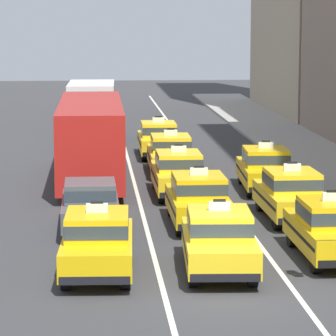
{
  "coord_description": "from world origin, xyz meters",
  "views": [
    {
      "loc": [
        -3.34,
        -23.31,
        6.71
      ],
      "look_at": [
        -0.6,
        11.88,
        1.3
      ],
      "focal_mm": 107.36,
      "sensor_mm": 36.0,
      "label": 1
    }
  ],
  "objects": [
    {
      "name": "ground_plane",
      "position": [
        0.0,
        0.0,
        0.0
      ],
      "size": [
        160.0,
        160.0,
        0.0
      ],
      "primitive_type": "plane",
      "color": "#353538"
    },
    {
      "name": "lane_stripe_left_center",
      "position": [
        -1.6,
        20.0,
        0.0
      ],
      "size": [
        0.14,
        80.0,
        0.01
      ],
      "primitive_type": "cube",
      "color": "silver",
      "rests_on": "ground"
    },
    {
      "name": "lane_stripe_center_right",
      "position": [
        1.6,
        20.0,
        0.0
      ],
      "size": [
        0.14,
        80.0,
        0.01
      ],
      "primitive_type": "cube",
      "color": "silver",
      "rests_on": "ground"
    },
    {
      "name": "taxi_left_nearest",
      "position": [
        -3.19,
        2.22,
        0.88
      ],
      "size": [
        1.99,
        4.63,
        1.96
      ],
      "color": "black",
      "rests_on": "ground"
    },
    {
      "name": "sedan_left_second",
      "position": [
        -3.37,
        7.55,
        0.85
      ],
      "size": [
        1.79,
        4.31,
        1.58
      ],
      "color": "black",
      "rests_on": "ground"
    },
    {
      "name": "bus_left_third",
      "position": [
        -3.32,
        17.13,
        1.82
      ],
      "size": [
        2.6,
        11.22,
        3.22
      ],
      "color": "black",
      "rests_on": "ground"
    },
    {
      "name": "box_truck_left_fourth",
      "position": [
        -3.25,
        28.67,
        1.78
      ],
      "size": [
        2.45,
        7.02,
        3.27
      ],
      "color": "black",
      "rests_on": "ground"
    },
    {
      "name": "taxi_center_nearest",
      "position": [
        -0.01,
        2.24,
        0.88
      ],
      "size": [
        2.05,
        4.65,
        1.96
      ],
      "color": "black",
      "rests_on": "ground"
    },
    {
      "name": "taxi_center_second",
      "position": [
        0.09,
        8.08,
        0.88
      ],
      "size": [
        1.82,
        4.56,
        1.96
      ],
      "color": "black",
      "rests_on": "ground"
    },
    {
      "name": "taxi_center_third",
      "position": [
        -0.08,
        13.48,
        0.88
      ],
      "size": [
        1.83,
        4.56,
        1.96
      ],
      "color": "black",
      "rests_on": "ground"
    },
    {
      "name": "taxi_center_fourth",
      "position": [
        0.04,
        18.7,
        0.88
      ],
      "size": [
        1.89,
        4.59,
        1.96
      ],
      "color": "black",
      "rests_on": "ground"
    },
    {
      "name": "taxi_center_fifth",
      "position": [
        -0.12,
        23.89,
        0.88
      ],
      "size": [
        1.85,
        4.57,
        1.96
      ],
      "color": "black",
      "rests_on": "ground"
    },
    {
      "name": "taxi_right_nearest",
      "position": [
        3.25,
        3.36,
        0.88
      ],
      "size": [
        1.83,
        4.57,
        1.96
      ],
      "color": "black",
      "rests_on": "ground"
    },
    {
      "name": "taxi_right_second",
      "position": [
        3.22,
        8.73,
        0.88
      ],
      "size": [
        1.85,
        4.57,
        1.96
      ],
      "color": "black",
      "rests_on": "ground"
    },
    {
      "name": "taxi_right_third",
      "position": [
        3.33,
        14.3,
        0.88
      ],
      "size": [
        2.02,
        4.64,
        1.96
      ],
      "color": "black",
      "rests_on": "ground"
    }
  ]
}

